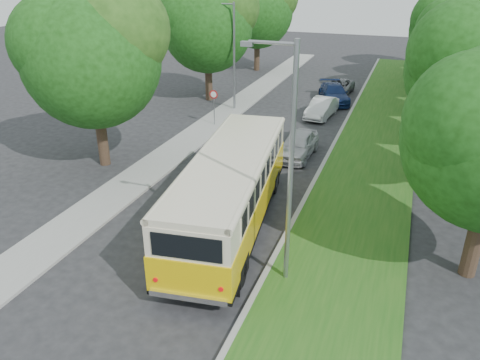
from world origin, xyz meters
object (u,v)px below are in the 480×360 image
(lamppost_far, at_px, (233,53))
(vintage_bus, at_px, (231,192))
(car_white, at_px, (322,108))
(car_blue, at_px, (334,93))
(car_silver, at_px, (298,145))
(lamppost_near, at_px, (288,162))
(car_grey, at_px, (338,88))

(lamppost_far, height_order, vintage_bus, lamppost_far)
(car_white, distance_m, car_blue, 4.22)
(car_silver, distance_m, car_white, 7.82)
(lamppost_near, height_order, lamppost_far, lamppost_near)
(lamppost_far, relative_size, car_grey, 1.70)
(car_white, bearing_deg, car_silver, -82.33)
(car_blue, xyz_separation_m, car_grey, (-0.08, 2.29, -0.07))
(lamppost_far, relative_size, vintage_bus, 0.69)
(vintage_bus, relative_size, car_grey, 2.47)
(vintage_bus, distance_m, car_silver, 8.62)
(car_blue, bearing_deg, vintage_bus, -111.42)
(lamppost_near, xyz_separation_m, lamppost_far, (-8.91, 18.50, -0.25))
(car_silver, xyz_separation_m, car_white, (-0.21, 7.82, -0.04))
(lamppost_far, height_order, car_grey, lamppost_far)
(car_grey, bearing_deg, car_silver, -84.86)
(lamppost_near, distance_m, lamppost_far, 20.53)
(car_white, height_order, car_blue, car_blue)
(vintage_bus, xyz_separation_m, car_white, (0.48, 16.37, -0.96))
(car_silver, bearing_deg, lamppost_near, -76.39)
(car_silver, distance_m, car_blue, 12.03)
(lamppost_far, relative_size, car_white, 1.87)
(lamppost_near, bearing_deg, vintage_bus, 138.18)
(lamppost_far, xyz_separation_m, vintage_bus, (5.99, -15.89, -2.50))
(lamppost_far, xyz_separation_m, car_grey, (6.51, 6.98, -3.50))
(lamppost_far, xyz_separation_m, car_blue, (6.59, 4.69, -3.44))
(vintage_bus, xyz_separation_m, car_grey, (0.52, 22.87, -1.01))
(vintage_bus, bearing_deg, car_blue, 80.92)
(vintage_bus, bearing_deg, car_grey, 81.29)
(lamppost_far, bearing_deg, car_silver, -47.73)
(lamppost_near, bearing_deg, car_white, 97.32)
(car_white, bearing_deg, car_grey, 95.77)
(lamppost_near, bearing_deg, car_silver, 101.30)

